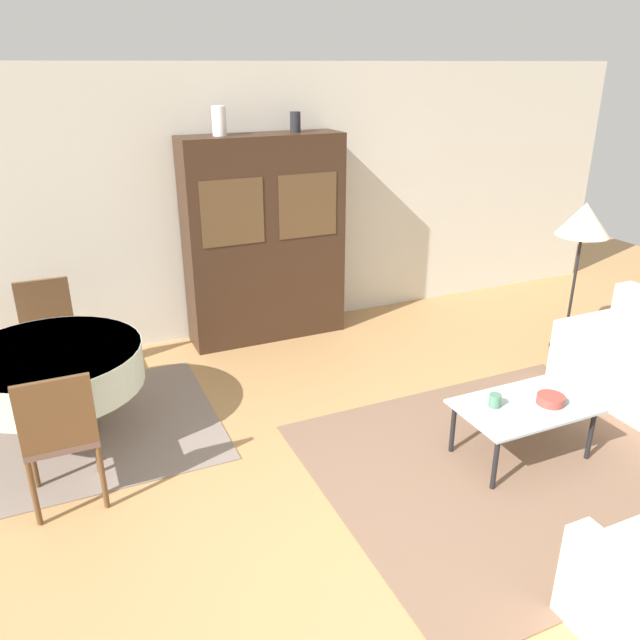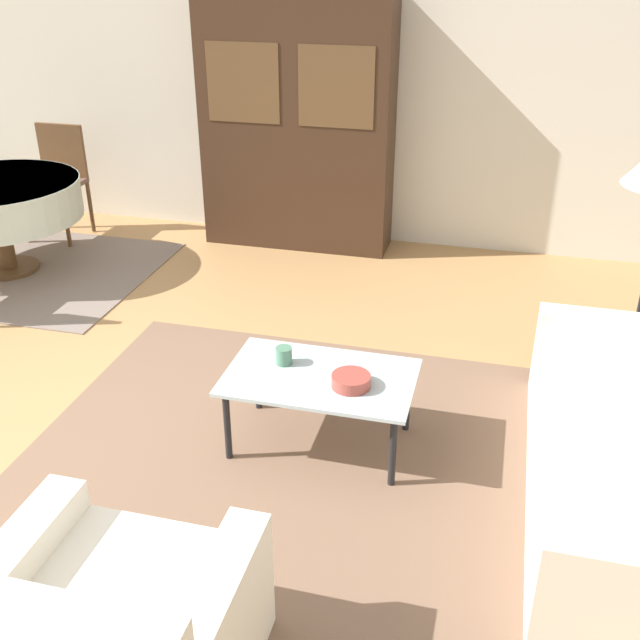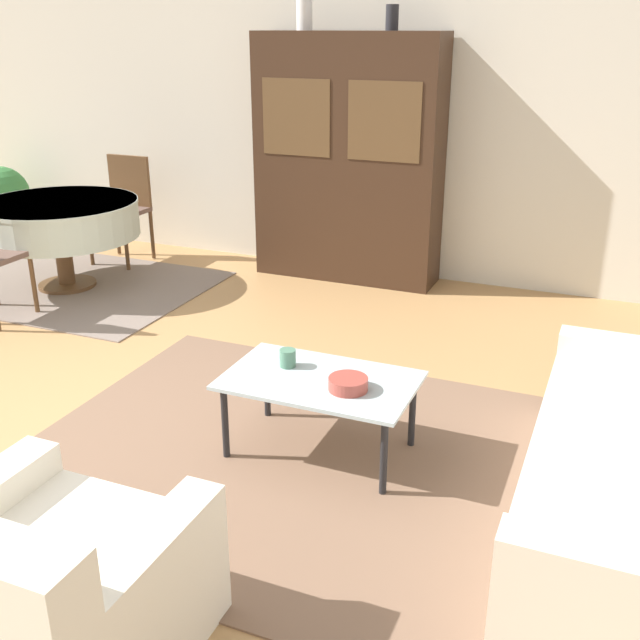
{
  "view_description": "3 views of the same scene",
  "coord_description": "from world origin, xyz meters",
  "px_view_note": "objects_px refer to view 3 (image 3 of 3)",
  "views": [
    {
      "loc": [
        -1.51,
        -2.43,
        2.69
      ],
      "look_at": [
        0.2,
        1.4,
        0.95
      ],
      "focal_mm": 35.0,
      "sensor_mm": 36.0,
      "label": 1
    },
    {
      "loc": [
        2.22,
        -2.66,
        2.43
      ],
      "look_at": [
        1.4,
        0.51,
        0.75
      ],
      "focal_mm": 42.0,
      "sensor_mm": 36.0,
      "label": 2
    },
    {
      "loc": [
        2.72,
        -2.65,
        2.1
      ],
      "look_at": [
        1.4,
        0.51,
        0.75
      ],
      "focal_mm": 42.0,
      "sensor_mm": 36.0,
      "label": 3
    }
  ],
  "objects_px": {
    "display_cabinet": "(348,160)",
    "potted_plant": "(2,199)",
    "armchair": "(39,597)",
    "bowl": "(348,384)",
    "coffee_table": "(320,386)",
    "dining_table": "(59,219)",
    "vase_tall": "(304,13)",
    "cup": "(288,358)",
    "dining_chair_far": "(124,202)",
    "vase_short": "(392,17)"
  },
  "relations": [
    {
      "from": "bowl",
      "to": "armchair",
      "type": "bearing_deg",
      "value": -107.6
    },
    {
      "from": "dining_chair_far",
      "to": "display_cabinet",
      "type": "bearing_deg",
      "value": -170.68
    },
    {
      "from": "armchair",
      "to": "coffee_table",
      "type": "bearing_deg",
      "value": 78.65
    },
    {
      "from": "coffee_table",
      "to": "bowl",
      "type": "bearing_deg",
      "value": -18.93
    },
    {
      "from": "coffee_table",
      "to": "bowl",
      "type": "relative_size",
      "value": 4.96
    },
    {
      "from": "cup",
      "to": "potted_plant",
      "type": "relative_size",
      "value": 0.12
    },
    {
      "from": "armchair",
      "to": "dining_chair_far",
      "type": "relative_size",
      "value": 0.94
    },
    {
      "from": "coffee_table",
      "to": "vase_tall",
      "type": "distance_m",
      "value": 3.63
    },
    {
      "from": "coffee_table",
      "to": "vase_short",
      "type": "xyz_separation_m",
      "value": [
        -0.58,
        2.85,
        1.77
      ]
    },
    {
      "from": "display_cabinet",
      "to": "dining_chair_far",
      "type": "xyz_separation_m",
      "value": [
        -2.11,
        -0.35,
        -0.47
      ]
    },
    {
      "from": "coffee_table",
      "to": "vase_tall",
      "type": "relative_size",
      "value": 3.72
    },
    {
      "from": "dining_chair_far",
      "to": "vase_tall",
      "type": "height_order",
      "value": "vase_tall"
    },
    {
      "from": "cup",
      "to": "armchair",
      "type": "bearing_deg",
      "value": -93.97
    },
    {
      "from": "bowl",
      "to": "display_cabinet",
      "type": "bearing_deg",
      "value": 110.86
    },
    {
      "from": "coffee_table",
      "to": "potted_plant",
      "type": "relative_size",
      "value": 1.27
    },
    {
      "from": "display_cabinet",
      "to": "bowl",
      "type": "relative_size",
      "value": 10.51
    },
    {
      "from": "display_cabinet",
      "to": "dining_chair_far",
      "type": "relative_size",
      "value": 2.13
    },
    {
      "from": "dining_table",
      "to": "potted_plant",
      "type": "xyz_separation_m",
      "value": [
        -1.6,
        0.97,
        -0.16
      ]
    },
    {
      "from": "display_cabinet",
      "to": "vase_tall",
      "type": "relative_size",
      "value": 7.89
    },
    {
      "from": "bowl",
      "to": "dining_table",
      "type": "bearing_deg",
      "value": 152.28
    },
    {
      "from": "coffee_table",
      "to": "bowl",
      "type": "xyz_separation_m",
      "value": [
        0.18,
        -0.06,
        0.07
      ]
    },
    {
      "from": "dining_table",
      "to": "potted_plant",
      "type": "bearing_deg",
      "value": 148.62
    },
    {
      "from": "bowl",
      "to": "vase_tall",
      "type": "xyz_separation_m",
      "value": [
        -1.51,
        2.91,
        1.73
      ]
    },
    {
      "from": "coffee_table",
      "to": "display_cabinet",
      "type": "distance_m",
      "value": 3.07
    },
    {
      "from": "vase_tall",
      "to": "bowl",
      "type": "bearing_deg",
      "value": -62.65
    },
    {
      "from": "armchair",
      "to": "dining_table",
      "type": "relative_size",
      "value": 0.69
    },
    {
      "from": "display_cabinet",
      "to": "bowl",
      "type": "bearing_deg",
      "value": -69.14
    },
    {
      "from": "dining_table",
      "to": "vase_short",
      "type": "relative_size",
      "value": 6.85
    },
    {
      "from": "cup",
      "to": "potted_plant",
      "type": "distance_m",
      "value": 5.1
    },
    {
      "from": "vase_short",
      "to": "bowl",
      "type": "bearing_deg",
      "value": -75.38
    },
    {
      "from": "display_cabinet",
      "to": "coffee_table",
      "type": "bearing_deg",
      "value": -71.86
    },
    {
      "from": "coffee_table",
      "to": "cup",
      "type": "relative_size",
      "value": 10.3
    },
    {
      "from": "vase_short",
      "to": "dining_table",
      "type": "bearing_deg",
      "value": -153.54
    },
    {
      "from": "coffee_table",
      "to": "display_cabinet",
      "type": "bearing_deg",
      "value": 108.14
    },
    {
      "from": "vase_tall",
      "to": "vase_short",
      "type": "distance_m",
      "value": 0.75
    },
    {
      "from": "display_cabinet",
      "to": "potted_plant",
      "type": "height_order",
      "value": "display_cabinet"
    },
    {
      "from": "display_cabinet",
      "to": "bowl",
      "type": "height_order",
      "value": "display_cabinet"
    },
    {
      "from": "coffee_table",
      "to": "potted_plant",
      "type": "xyz_separation_m",
      "value": [
        -4.64,
        2.6,
        0.05
      ]
    },
    {
      "from": "display_cabinet",
      "to": "vase_short",
      "type": "height_order",
      "value": "vase_short"
    },
    {
      "from": "vase_tall",
      "to": "potted_plant",
      "type": "relative_size",
      "value": 0.34
    },
    {
      "from": "bowl",
      "to": "cup",
      "type": "bearing_deg",
      "value": 161.25
    },
    {
      "from": "cup",
      "to": "bowl",
      "type": "xyz_separation_m",
      "value": [
        0.39,
        -0.13,
        -0.02
      ]
    },
    {
      "from": "vase_tall",
      "to": "dining_chair_far",
      "type": "bearing_deg",
      "value": -168.53
    },
    {
      "from": "bowl",
      "to": "potted_plant",
      "type": "distance_m",
      "value": 5.5
    },
    {
      "from": "display_cabinet",
      "to": "potted_plant",
      "type": "bearing_deg",
      "value": -176.18
    },
    {
      "from": "coffee_table",
      "to": "display_cabinet",
      "type": "height_order",
      "value": "display_cabinet"
    },
    {
      "from": "armchair",
      "to": "bowl",
      "type": "relative_size",
      "value": 4.65
    },
    {
      "from": "dining_table",
      "to": "vase_short",
      "type": "bearing_deg",
      "value": 26.46
    },
    {
      "from": "cup",
      "to": "vase_short",
      "type": "relative_size",
      "value": 0.49
    },
    {
      "from": "bowl",
      "to": "vase_short",
      "type": "xyz_separation_m",
      "value": [
        -0.76,
        2.91,
        1.7
      ]
    }
  ]
}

